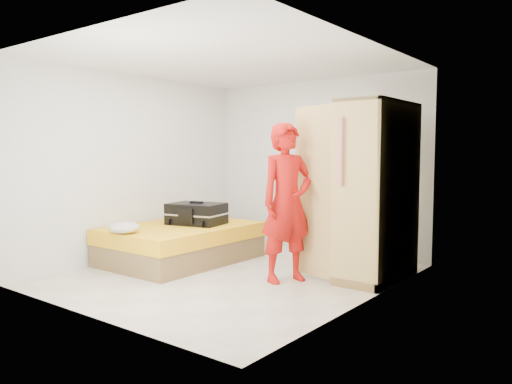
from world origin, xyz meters
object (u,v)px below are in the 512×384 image
Objects in this scene: wardrobe at (372,196)px; bed at (181,243)px; suitcase at (196,214)px; round_cushion at (124,228)px; person at (287,203)px.

bed is at bearing -164.26° from wardrobe.
bed is 2.36× the size of suitcase.
suitcase is at bearing 82.35° from round_cushion.
wardrobe is at bearing -0.99° from suitcase.
suitcase is (0.08, 0.22, 0.39)m from bed.
round_cushion is (-1.83, -0.91, -0.35)m from person.
bed is 0.46m from suitcase.
suitcase reaches higher than bed.
person reaches higher than bed.
person is (1.76, 0.01, 0.67)m from bed.
suitcase is (-2.42, -0.48, -0.35)m from wardrobe.
person reaches higher than round_cushion.
bed is 0.96m from round_cushion.
round_cushion is (-2.57, -1.60, -0.43)m from wardrobe.
wardrobe is (2.50, 0.70, 0.75)m from bed.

